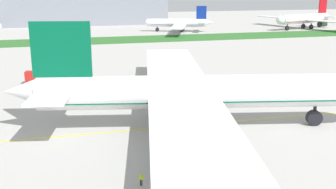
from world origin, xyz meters
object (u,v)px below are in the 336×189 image
at_px(airliner_foreground, 193,93).
at_px(ground_crew_wingwalker_port, 141,178).
at_px(service_truck_baggage_loader, 36,77).
at_px(parked_airliner_far_outer, 305,19).
at_px(parked_airliner_far_right, 179,23).

height_order(airliner_foreground, ground_crew_wingwalker_port, airliner_foreground).
height_order(service_truck_baggage_loader, parked_airliner_far_outer, parked_airliner_far_outer).
bearing_deg(parked_airliner_far_right, parked_airliner_far_outer, -3.21).
xyz_separation_m(airliner_foreground, parked_airliner_far_outer, (109.05, 138.02, -0.55)).
xyz_separation_m(ground_crew_wingwalker_port, service_truck_baggage_loader, (-14.16, 57.41, 0.70)).
xyz_separation_m(service_truck_baggage_loader, parked_airliner_far_outer, (135.49, 98.90, 3.75)).
bearing_deg(airliner_foreground, parked_airliner_far_right, 74.59).
distance_m(parked_airliner_far_right, parked_airliner_far_outer, 70.03).
xyz_separation_m(airliner_foreground, ground_crew_wingwalker_port, (-12.27, -18.29, -5.00)).
bearing_deg(airliner_foreground, ground_crew_wingwalker_port, -123.86).
height_order(ground_crew_wingwalker_port, parked_airliner_far_right, parked_airliner_far_right).
bearing_deg(service_truck_baggage_loader, parked_airliner_far_right, 57.47).
relative_size(airliner_foreground, parked_airliner_far_outer, 1.49).
bearing_deg(parked_airliner_far_outer, ground_crew_wingwalker_port, -127.82).
relative_size(ground_crew_wingwalker_port, parked_airliner_far_right, 0.03).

